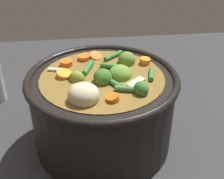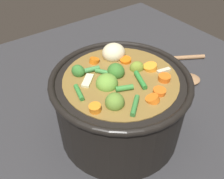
{
  "view_description": "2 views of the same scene",
  "coord_description": "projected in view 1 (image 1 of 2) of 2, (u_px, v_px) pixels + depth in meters",
  "views": [
    {
      "loc": [
        -0.46,
        0.03,
        0.41
      ],
      "look_at": [
        -0.0,
        -0.02,
        0.12
      ],
      "focal_mm": 48.13,
      "sensor_mm": 36.0,
      "label": 1
    },
    {
      "loc": [
        0.29,
        -0.23,
        0.44
      ],
      "look_at": [
        -0.0,
        -0.02,
        0.13
      ],
      "focal_mm": 39.06,
      "sensor_mm": 36.0,
      "label": 2
    }
  ],
  "objects": [
    {
      "name": "cooking_pot",
      "position": [
        103.0,
        108.0,
        0.57
      ],
      "size": [
        0.28,
        0.28,
        0.18
      ],
      "color": "black",
      "rests_on": "ground_plane"
    },
    {
      "name": "ground_plane",
      "position": [
        103.0,
        140.0,
        0.61
      ],
      "size": [
        1.1,
        1.1,
        0.0
      ],
      "primitive_type": "plane",
      "color": "#2D2D30"
    }
  ]
}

